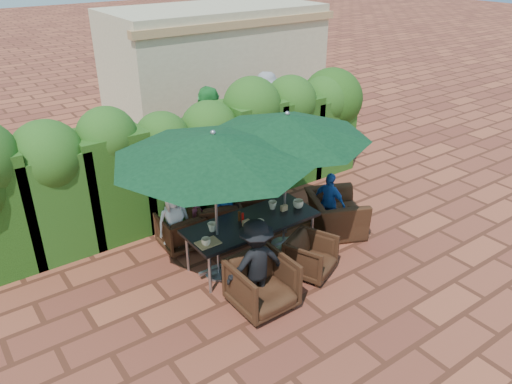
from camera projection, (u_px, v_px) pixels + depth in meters
ground at (259, 262)px, 8.37m from camera, size 80.00×80.00×0.00m
dining_table at (252, 225)px, 8.14m from camera, size 2.23×0.90×0.75m
umbrella_left at (214, 146)px, 7.08m from camera, size 3.01×3.01×2.46m
umbrella_right at (287, 126)px, 7.85m from camera, size 2.69×2.69×2.46m
chair_far_left at (181, 229)px, 8.64m from camera, size 0.72×0.68×0.72m
chair_far_mid at (218, 216)px, 8.99m from camera, size 0.98×0.95×0.79m
chair_far_right at (253, 204)px, 9.42m from camera, size 0.91×0.87×0.76m
chair_near_left at (262, 282)px, 7.18m from camera, size 0.84×0.79×0.86m
chair_near_right at (311, 254)px, 7.95m from camera, size 0.90×0.87×0.71m
chair_end_right at (336, 208)px, 9.09m from camera, size 1.08×1.27×0.94m
adult_far_left at (174, 221)px, 8.43m from camera, size 0.63×0.44×1.17m
adult_far_mid at (225, 202)px, 8.79m from camera, size 0.56×0.49×1.41m
adult_far_right at (262, 189)px, 9.37m from camera, size 0.72×0.59×1.31m
adult_near_left at (256, 263)px, 7.16m from camera, size 0.94×0.54×1.38m
adult_end_right at (329, 202)px, 9.08m from camera, size 0.48×0.72×1.13m
child_left at (198, 221)px, 8.79m from camera, size 0.36×0.33×0.82m
child_right at (235, 208)px, 9.20m from camera, size 0.31×0.26×0.84m
pedestrian_a at (209, 125)px, 11.74m from camera, size 1.86×1.10×1.87m
pedestrian_b at (240, 120)px, 12.38m from camera, size 0.89×0.64×1.69m
pedestrian_c at (266, 109)px, 12.85m from camera, size 1.28×1.22×1.90m
cup_a at (206, 242)px, 7.44m from camera, size 0.15×0.15×0.12m
cup_b at (212, 227)px, 7.80m from camera, size 0.15×0.15×0.14m
cup_c at (260, 224)px, 7.92m from camera, size 0.15×0.15×0.12m
cup_d at (273, 205)px, 8.45m from camera, size 0.15×0.15×0.14m
cup_e at (298, 204)px, 8.48m from camera, size 0.18×0.18×0.14m
ketchup_bottle at (243, 218)px, 8.03m from camera, size 0.04×0.04×0.17m
sauce_bottle at (239, 216)px, 8.08m from camera, size 0.04×0.04×0.17m
serving_tray at (208, 243)px, 7.50m from camera, size 0.35×0.25×0.02m
number_block_left at (246, 223)px, 7.96m from camera, size 0.12×0.06×0.10m
number_block_right at (284, 208)px, 8.40m from camera, size 0.12×0.06×0.10m
hedge_wall at (175, 149)px, 9.31m from camera, size 9.10×1.60×2.58m
building at (215, 64)px, 14.53m from camera, size 6.20×3.08×3.20m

